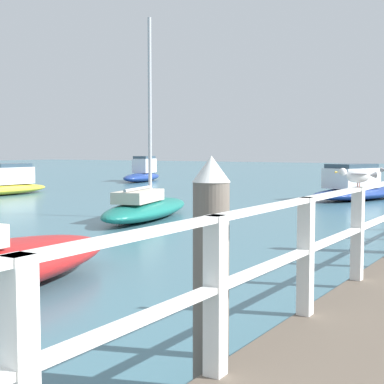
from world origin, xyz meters
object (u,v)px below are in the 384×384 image
at_px(seagull_foreground, 357,175).
at_px(boat_2, 4,184).
at_px(boat_4, 143,173).
at_px(boat_1, 146,207).
at_px(dock_piling_near, 211,276).
at_px(boat_5, 357,188).

bearing_deg(seagull_foreground, boat_2, 20.81).
xyz_separation_m(seagull_foreground, boat_4, (-18.73, 21.06, -1.13)).
bearing_deg(boat_1, dock_piling_near, -65.87).
height_order(dock_piling_near, boat_1, boat_1).
xyz_separation_m(boat_4, boat_5, (14.35, -5.58, -0.05)).
bearing_deg(dock_piling_near, seagull_foreground, 81.75).
relative_size(dock_piling_near, boat_1, 0.34).
height_order(dock_piling_near, boat_4, dock_piling_near).
relative_size(boat_2, boat_5, 0.86).
bearing_deg(seagull_foreground, boat_5, -24.03).
height_order(seagull_foreground, boat_5, seagull_foreground).
relative_size(dock_piling_near, boat_4, 0.41).
bearing_deg(boat_5, boat_2, 41.33).
distance_m(boat_4, boat_5, 15.39).
height_order(boat_2, boat_5, boat_5).
xyz_separation_m(seagull_foreground, boat_1, (-7.54, 6.28, -1.29)).
height_order(boat_1, boat_2, boat_1).
distance_m(dock_piling_near, boat_1, 11.41).
bearing_deg(seagull_foreground, boat_1, 10.37).
height_order(dock_piling_near, boat_2, dock_piling_near).
distance_m(seagull_foreground, boat_2, 20.39).
bearing_deg(dock_piling_near, boat_1, 128.99).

